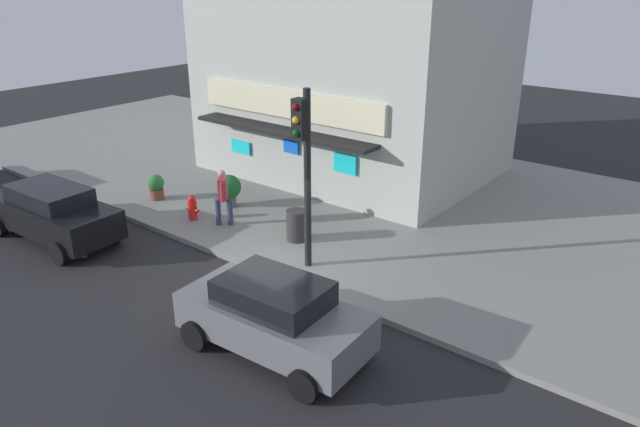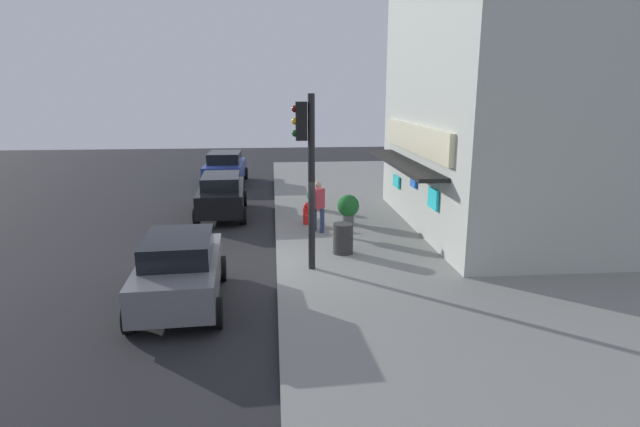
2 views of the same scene
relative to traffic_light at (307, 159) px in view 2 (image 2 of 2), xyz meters
The scene contains 12 objects.
ground_plane 3.21m from the traffic_light, 110.65° to the right, with size 61.60×61.60×0.00m, color #232326.
sidewalk 6.54m from the traffic_light, 93.06° to the left, with size 41.07×13.25×0.15m, color gray.
corner_building 8.57m from the traffic_light, 116.95° to the left, with size 9.77×8.17×8.73m.
traffic_light is the anchor object (origin of this frame).
fire_hydrant 5.35m from the traffic_light, behind, with size 0.52×0.28×0.78m.
trash_can 2.99m from the traffic_light, 137.87° to the left, with size 0.58×0.58×0.88m, color #2D2D2D.
pedestrian 4.18m from the traffic_light, behind, with size 0.49×0.47×1.71m.
potted_plant_by_doorway 5.44m from the traffic_light, 159.09° to the left, with size 0.78×0.78×1.04m.
potted_plant_by_window 7.45m from the traffic_light, behind, with size 0.55×0.55×0.84m.
parked_car_black 7.85m from the traffic_light, 157.49° to the right, with size 4.51×2.05×1.60m.
parked_car_grey 4.13m from the traffic_light, 60.91° to the right, with size 4.02×2.14×1.60m.
parked_car_blue 14.48m from the traffic_light, 166.49° to the right, with size 4.21×2.17×1.66m.
Camera 2 is at (13.27, -0.04, 4.78)m, focal length 28.90 mm.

